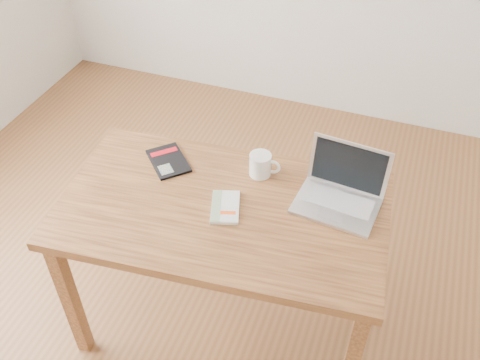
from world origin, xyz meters
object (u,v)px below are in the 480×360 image
(laptop, at_px, (341,191))
(coffee_mug, at_px, (261,164))
(desk, at_px, (223,222))
(white_guidebook, at_px, (225,207))
(black_guidebook, at_px, (168,161))

(laptop, xyz_separation_m, coffee_mug, (-0.34, 0.05, 0.00))
(desk, bearing_deg, laptop, 18.60)
(desk, xyz_separation_m, coffee_mug, (0.08, 0.23, 0.14))
(laptop, bearing_deg, white_guidebook, -148.60)
(desk, height_order, black_guidebook, black_guidebook)
(black_guidebook, relative_size, coffee_mug, 1.87)
(desk, bearing_deg, white_guidebook, -36.75)
(desk, relative_size, coffee_mug, 10.18)
(coffee_mug, bearing_deg, laptop, -11.25)
(white_guidebook, relative_size, laptop, 0.59)
(black_guidebook, relative_size, laptop, 0.73)
(black_guidebook, height_order, laptop, laptop)
(desk, height_order, white_guidebook, white_guidebook)
(white_guidebook, distance_m, laptop, 0.45)
(white_guidebook, relative_size, coffee_mug, 1.53)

